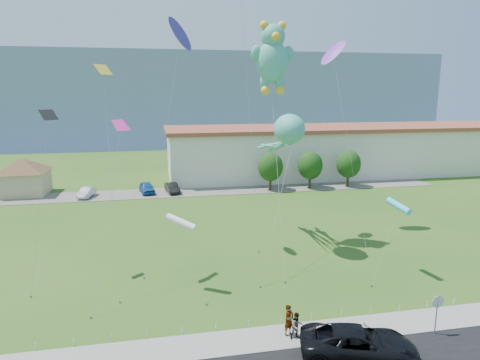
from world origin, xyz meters
name	(u,v)px	position (x,y,z in m)	size (l,w,h in m)	color
ground	(260,315)	(0.00, 0.00, 0.00)	(160.00, 160.00, 0.00)	#2D5317
sidewalk	(271,338)	(0.00, -2.75, 0.05)	(80.00, 2.50, 0.10)	gray
parking_strip	(200,191)	(0.00, 35.00, 0.03)	(70.00, 6.00, 0.06)	#59544C
hill_ridge	(172,96)	(0.00, 120.00, 12.50)	(160.00, 50.00, 25.00)	gray
pavilion	(23,173)	(-24.00, 38.00, 3.02)	(9.20, 9.20, 5.00)	tan
warehouse	(345,150)	(26.00, 44.00, 4.12)	(61.00, 15.00, 8.20)	beige
stop_sign	(437,305)	(9.50, -4.21, 1.87)	(0.80, 0.07, 2.50)	slate
rope_fence	(265,322)	(0.00, -1.30, 0.25)	(26.05, 0.05, 0.50)	white
tree_near	(271,167)	(10.00, 34.00, 3.39)	(3.60, 3.60, 5.47)	#3F2B19
tree_mid	(310,165)	(16.00, 34.00, 3.39)	(3.60, 3.60, 5.47)	#3F2B19
tree_far	(349,164)	(22.00, 34.00, 3.39)	(3.60, 3.60, 5.47)	#3F2B19
suv	(358,344)	(4.00, -5.50, 0.91)	(2.82, 6.12, 1.70)	black
pedestrian_left	(289,320)	(1.06, -2.66, 1.02)	(0.67, 0.44, 1.83)	gray
pedestrian_right	(297,326)	(1.40, -3.11, 0.88)	(0.76, 0.59, 1.56)	gray
parked_car_silver	(87,192)	(-15.35, 34.47, 0.71)	(1.38, 3.94, 1.30)	#B6B5BC
parked_car_blue	(147,188)	(-7.45, 35.40, 0.81)	(1.77, 4.40, 1.50)	#1A4E94
parked_car_black	(172,188)	(-3.98, 34.90, 0.74)	(1.45, 4.15, 1.37)	black
octopus_kite	(285,136)	(5.15, 11.81, 10.15)	(5.52, 13.13, 12.12)	teal
teddy_bear_kite	(273,56)	(4.48, 13.93, 17.04)	(3.97, 11.13, 20.03)	teal
small_kite_purple	(334,57)	(11.52, 16.83, 17.28)	(1.80, 10.19, 18.43)	purple
small_kite_white	(181,223)	(-4.54, 4.71, 4.97)	(1.68, 4.03, 5.44)	white
small_kite_black	(46,135)	(-13.87, 9.25, 10.85)	(1.93, 5.06, 12.71)	black
small_kite_pink	(118,145)	(-8.70, 7.16, 10.21)	(2.75, 6.94, 12.00)	#F135A2
small_kite_yellow	(105,99)	(-9.50, 8.51, 13.46)	(1.44, 6.62, 15.96)	gold
small_kite_cyan	(399,206)	(11.88, 4.23, 5.39)	(3.24, 3.16, 5.86)	#34C3EC
small_kite_blue	(179,40)	(-3.76, 13.44, 18.20)	(4.63, 7.37, 19.37)	#3326D8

